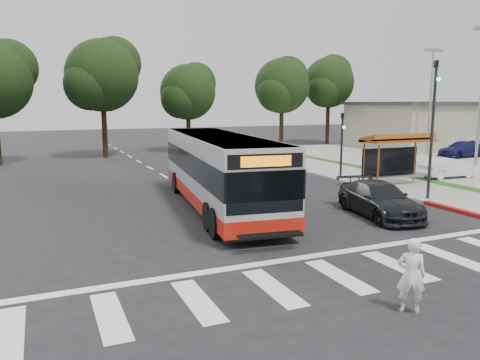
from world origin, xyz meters
TOP-DOWN VIEW (x-y plane):
  - ground at (0.00, 0.00)m, footprint 140.00×140.00m
  - sidewalk_east at (11.00, 8.00)m, footprint 4.00×40.00m
  - curb_east at (9.00, 8.00)m, footprint 0.30×40.00m
  - parking_lot at (23.00, 10.00)m, footprint 18.00×36.00m
  - commercial_building at (30.00, 22.00)m, footprint 14.00×10.00m
  - building_roof_cap at (30.00, 22.00)m, footprint 14.60×10.60m
  - crosswalk_ladder at (0.00, -5.00)m, footprint 18.00×2.60m
  - bus_shelter at (10.80, 5.10)m, footprint 4.20×1.60m
  - traffic_signal_ne_tall at (9.60, 1.49)m, footprint 0.18×0.37m
  - traffic_signal_ne_short at (9.60, 8.49)m, footprint 0.18×0.37m
  - lot_light_mid at (24.00, 16.00)m, footprint 1.90×0.35m
  - tree_ne_a at (16.08, 28.06)m, footprint 6.16×5.74m
  - tree_ne_b at (23.08, 30.06)m, footprint 6.16×5.74m
  - tree_north_a at (-1.92, 26.07)m, footprint 6.60×6.15m
  - tree_north_b at (6.07, 28.06)m, footprint 5.72×5.33m
  - transit_bus at (0.01, 4.14)m, footprint 4.16×12.61m
  - pedestrian at (0.15, -7.41)m, footprint 0.74×0.69m
  - dark_sedan at (5.48, 0.03)m, footprint 2.70×5.01m
  - parked_car_1 at (15.50, 5.83)m, footprint 3.73×1.45m
  - parked_car_3 at (25.34, 13.52)m, footprint 4.68×2.19m

SIDE VIEW (x-z plane):
  - ground at x=0.00m, z-range 0.00..0.00m
  - crosswalk_ladder at x=0.00m, z-range 0.00..0.01m
  - parking_lot at x=23.00m, z-range 0.00..0.10m
  - sidewalk_east at x=11.00m, z-range 0.00..0.12m
  - curb_east at x=9.00m, z-range 0.00..0.15m
  - dark_sedan at x=5.48m, z-range 0.00..1.38m
  - parked_car_1 at x=15.50m, z-range 0.10..1.31m
  - parked_car_3 at x=25.34m, z-range 0.10..1.42m
  - pedestrian at x=0.15m, z-range 0.00..1.70m
  - transit_bus at x=0.01m, z-range 0.00..3.20m
  - commercial_building at x=30.00m, z-range 0.00..4.40m
  - bus_shelter at x=10.80m, z-range 0.92..3.78m
  - traffic_signal_ne_short at x=9.60m, z-range 0.48..4.48m
  - traffic_signal_ne_tall at x=9.60m, z-range 0.63..7.13m
  - building_roof_cap at x=30.00m, z-range 4.40..4.70m
  - tree_north_b at x=6.07m, z-range 1.45..9.88m
  - lot_light_mid at x=24.00m, z-range 1.40..10.41m
  - tree_ne_a at x=16.08m, z-range 1.74..11.04m
  - tree_ne_b at x=23.08m, z-range 1.91..11.93m
  - tree_north_a at x=-1.92m, z-range 1.84..12.01m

